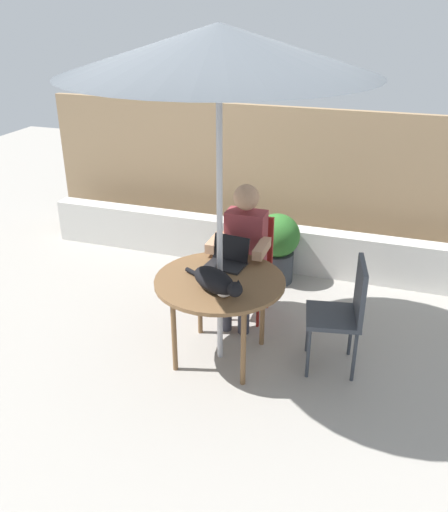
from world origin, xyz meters
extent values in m
plane|color=gray|center=(0.00, 0.00, 0.00)|extent=(14.00, 14.00, 0.00)
cube|color=#937756|center=(0.00, 2.31, 0.80)|extent=(5.74, 0.08, 1.61)
cube|color=beige|center=(0.00, 1.73, 0.24)|extent=(5.17, 0.20, 0.48)
cylinder|color=brown|center=(0.00, 0.00, 0.69)|extent=(1.00, 1.00, 0.03)
cylinder|color=brown|center=(0.27, 0.27, 0.34)|extent=(0.04, 0.04, 0.68)
cylinder|color=brown|center=(-0.27, 0.27, 0.34)|extent=(0.04, 0.04, 0.68)
cylinder|color=brown|center=(-0.27, -0.27, 0.34)|extent=(0.04, 0.04, 0.68)
cylinder|color=brown|center=(0.27, -0.27, 0.34)|extent=(0.04, 0.04, 0.68)
cylinder|color=#B7B7BC|center=(0.00, 0.00, 1.16)|extent=(0.04, 0.04, 2.33)
cone|color=#2D3338|center=(0.00, 0.00, 2.35)|extent=(2.09, 2.09, 0.31)
sphere|color=#B7B7BC|center=(0.00, 0.00, 2.36)|extent=(0.06, 0.06, 0.06)
cube|color=maroon|center=(0.00, 0.70, 0.45)|extent=(0.40, 0.40, 0.04)
cube|color=maroon|center=(0.00, 0.88, 0.69)|extent=(0.40, 0.04, 0.44)
cylinder|color=maroon|center=(0.17, 0.87, 0.21)|extent=(0.03, 0.03, 0.43)
cylinder|color=maroon|center=(-0.17, 0.87, 0.21)|extent=(0.03, 0.03, 0.43)
cylinder|color=maroon|center=(-0.17, 0.53, 0.21)|extent=(0.03, 0.03, 0.43)
cylinder|color=maroon|center=(0.17, 0.53, 0.21)|extent=(0.03, 0.03, 0.43)
cube|color=#33383F|center=(0.85, 0.16, 0.45)|extent=(0.47, 0.47, 0.04)
cube|color=#33383F|center=(1.03, 0.19, 0.69)|extent=(0.11, 0.40, 0.44)
cylinder|color=#33383F|center=(1.05, 0.03, 0.21)|extent=(0.03, 0.03, 0.43)
cylinder|color=#33383F|center=(0.99, 0.36, 0.21)|extent=(0.03, 0.03, 0.43)
cylinder|color=#33383F|center=(0.65, 0.30, 0.21)|extent=(0.03, 0.03, 0.43)
cylinder|color=#33383F|center=(0.72, -0.04, 0.21)|extent=(0.03, 0.03, 0.43)
cube|color=maroon|center=(0.00, 0.70, 0.74)|extent=(0.34, 0.20, 0.54)
sphere|color=tan|center=(0.00, 0.69, 1.14)|extent=(0.22, 0.22, 0.22)
cube|color=#383842|center=(-0.08, 0.55, 0.52)|extent=(0.12, 0.30, 0.12)
cylinder|color=#383842|center=(-0.08, 0.40, 0.23)|extent=(0.10, 0.10, 0.47)
cube|color=#383842|center=(0.08, 0.55, 0.52)|extent=(0.12, 0.30, 0.12)
cylinder|color=#383842|center=(0.08, 0.40, 0.23)|extent=(0.10, 0.10, 0.47)
cube|color=tan|center=(-0.20, 0.48, 0.79)|extent=(0.08, 0.32, 0.08)
cube|color=tan|center=(0.20, 0.48, 0.79)|extent=(0.08, 0.32, 0.08)
cube|color=black|center=(-0.03, 0.22, 0.72)|extent=(0.32, 0.25, 0.02)
cube|color=black|center=(-0.02, 0.33, 0.82)|extent=(0.30, 0.09, 0.20)
cube|color=black|center=(-0.02, 0.34, 0.82)|extent=(0.30, 0.09, 0.20)
ellipsoid|color=black|center=(0.02, -0.18, 0.79)|extent=(0.44, 0.37, 0.17)
sphere|color=black|center=(0.21, -0.30, 0.81)|extent=(0.11, 0.11, 0.11)
ellipsoid|color=white|center=(0.11, -0.24, 0.75)|extent=(0.16, 0.16, 0.09)
cylinder|color=black|center=(-0.21, -0.01, 0.73)|extent=(0.17, 0.12, 0.04)
cone|color=black|center=(0.20, -0.32, 0.86)|extent=(0.04, 0.04, 0.03)
cone|color=black|center=(0.23, -0.27, 0.86)|extent=(0.04, 0.04, 0.03)
cylinder|color=#33383D|center=(0.11, 1.43, 0.16)|extent=(0.35, 0.35, 0.32)
ellipsoid|color=#2D6B28|center=(0.11, 1.43, 0.50)|extent=(0.46, 0.46, 0.44)
camera|label=1|loc=(1.18, -3.42, 2.62)|focal=37.85mm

